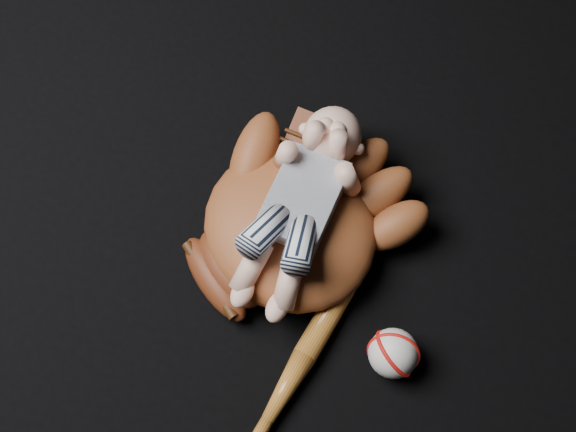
{
  "coord_description": "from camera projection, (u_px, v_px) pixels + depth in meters",
  "views": [
    {
      "loc": [
        0.35,
        -0.21,
        1.11
      ],
      "look_at": [
        0.08,
        0.17,
        0.07
      ],
      "focal_mm": 45.0,
      "sensor_mm": 36.0,
      "label": 1
    }
  ],
  "objects": [
    {
      "name": "baseball",
      "position": [
        393.0,
        353.0,
        1.08
      ],
      "size": [
        0.08,
        0.08,
        0.08
      ],
      "primitive_type": "sphere",
      "rotation": [
        0.0,
        0.0,
        -0.1
      ],
      "color": "silver",
      "rests_on": "ground"
    },
    {
      "name": "newborn_baby",
      "position": [
        296.0,
        211.0,
        1.09
      ],
      "size": [
        0.23,
        0.38,
        0.14
      ],
      "primitive_type": null,
      "rotation": [
        0.0,
        0.0,
        0.22
      ],
      "color": "#EFB39A",
      "rests_on": "baseball_glove"
    },
    {
      "name": "baseball_bat",
      "position": [
        297.0,
        369.0,
        1.09
      ],
      "size": [
        0.08,
        0.41,
        0.04
      ],
      "primitive_type": null,
      "rotation": [
        0.0,
        0.0,
        0.09
      ],
      "color": "#AE6621",
      "rests_on": "ground"
    },
    {
      "name": "baseball_glove",
      "position": [
        290.0,
        224.0,
        1.14
      ],
      "size": [
        0.49,
        0.52,
        0.13
      ],
      "primitive_type": null,
      "rotation": [
        0.0,
        0.0,
        -0.37
      ],
      "color": "brown",
      "rests_on": "ground"
    }
  ]
}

